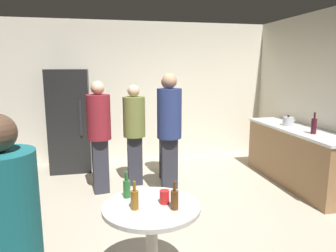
% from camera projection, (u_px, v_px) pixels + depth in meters
% --- Properties ---
extents(ground_plane, '(5.20, 5.20, 0.10)m').
position_uv_depth(ground_plane, '(166.00, 220.00, 3.95)').
color(ground_plane, '#B2A893').
extents(wall_back, '(5.32, 0.06, 2.70)m').
position_uv_depth(wall_back, '(138.00, 92.00, 6.22)').
color(wall_back, silver).
rests_on(wall_back, ground_plane).
extents(refrigerator, '(0.70, 0.68, 1.80)m').
position_uv_depth(refrigerator, '(70.00, 120.00, 5.62)').
color(refrigerator, black).
rests_on(refrigerator, ground_plane).
extents(kitchen_counter, '(0.64, 2.17, 0.90)m').
position_uv_depth(kitchen_counter, '(298.00, 156.00, 4.99)').
color(kitchen_counter, olive).
rests_on(kitchen_counter, ground_plane).
extents(kettle, '(0.24, 0.17, 0.18)m').
position_uv_depth(kettle, '(288.00, 121.00, 5.11)').
color(kettle, '#B2B2B7').
rests_on(kettle, kitchen_counter).
extents(wine_bottle_on_counter, '(0.08, 0.08, 0.31)m').
position_uv_depth(wine_bottle_on_counter, '(314.00, 126.00, 4.47)').
color(wine_bottle_on_counter, '#3F141E').
rests_on(wine_bottle_on_counter, kitchen_counter).
extents(foreground_table, '(0.80, 0.80, 0.73)m').
position_uv_depth(foreground_table, '(151.00, 217.00, 2.57)').
color(foreground_table, beige).
rests_on(foreground_table, ground_plane).
extents(beer_bottle_amber, '(0.06, 0.06, 0.23)m').
position_uv_depth(beer_bottle_amber, '(135.00, 199.00, 2.47)').
color(beer_bottle_amber, '#8C5919').
rests_on(beer_bottle_amber, foreground_table).
extents(beer_bottle_brown, '(0.06, 0.06, 0.23)m').
position_uv_depth(beer_bottle_brown, '(175.00, 199.00, 2.47)').
color(beer_bottle_brown, '#593314').
rests_on(beer_bottle_brown, foreground_table).
extents(beer_bottle_green, '(0.06, 0.06, 0.23)m').
position_uv_depth(beer_bottle_green, '(127.00, 188.00, 2.69)').
color(beer_bottle_green, '#26662D').
rests_on(beer_bottle_green, foreground_table).
extents(plastic_cup_red, '(0.08, 0.08, 0.11)m').
position_uv_depth(plastic_cup_red, '(165.00, 197.00, 2.58)').
color(plastic_cup_red, red).
rests_on(plastic_cup_red, foreground_table).
extents(person_in_navy_shirt, '(0.36, 0.36, 1.76)m').
position_uv_depth(person_in_navy_shirt, '(169.00, 126.00, 4.36)').
color(person_in_navy_shirt, '#2D2D38').
rests_on(person_in_navy_shirt, ground_plane).
extents(person_in_teal_shirt, '(0.41, 0.41, 1.62)m').
position_uv_depth(person_in_teal_shirt, '(8.00, 243.00, 1.62)').
color(person_in_teal_shirt, '#2D2D38').
rests_on(person_in_teal_shirt, ground_plane).
extents(person_in_gray_shirt, '(0.48, 0.48, 1.70)m').
position_uv_depth(person_in_gray_shirt, '(167.00, 120.00, 5.13)').
color(person_in_gray_shirt, '#2D2D38').
rests_on(person_in_gray_shirt, ground_plane).
extents(person_in_maroon_shirt, '(0.38, 0.38, 1.65)m').
position_uv_depth(person_in_maroon_shirt, '(99.00, 129.00, 4.52)').
color(person_in_maroon_shirt, '#2D2D38').
rests_on(person_in_maroon_shirt, ground_plane).
extents(person_in_olive_shirt, '(0.34, 0.34, 1.58)m').
position_uv_depth(person_in_olive_shirt, '(134.00, 127.00, 4.86)').
color(person_in_olive_shirt, '#2D2D38').
rests_on(person_in_olive_shirt, ground_plane).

